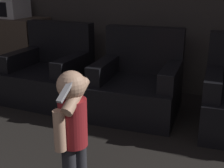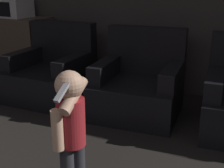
% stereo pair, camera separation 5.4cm
% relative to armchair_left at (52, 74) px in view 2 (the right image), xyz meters
% --- Properties ---
extents(armchair_left, '(0.91, 0.88, 0.94)m').
position_rel_armchair_left_xyz_m(armchair_left, '(0.00, 0.00, 0.00)').
color(armchair_left, black).
rests_on(armchair_left, ground_plane).
extents(armchair_middle, '(0.97, 0.94, 0.94)m').
position_rel_armchair_left_xyz_m(armchair_middle, '(1.17, -0.00, 0.00)').
color(armchair_middle, black).
rests_on(armchair_middle, ground_plane).
extents(person_toddler, '(0.20, 0.34, 0.89)m').
position_rel_armchair_left_xyz_m(person_toddler, '(1.22, -1.50, 0.21)').
color(person_toddler, '#28282D').
rests_on(person_toddler, ground_plane).
extents(kitchen_counter, '(1.32, 0.58, 0.92)m').
position_rel_armchair_left_xyz_m(kitchen_counter, '(-1.14, 0.50, 0.15)').
color(kitchen_counter, brown).
rests_on(kitchen_counter, ground_plane).
extents(microwave, '(0.51, 0.40, 0.26)m').
position_rel_armchair_left_xyz_m(microwave, '(-1.00, 0.50, 0.74)').
color(microwave, silver).
rests_on(microwave, kitchen_counter).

